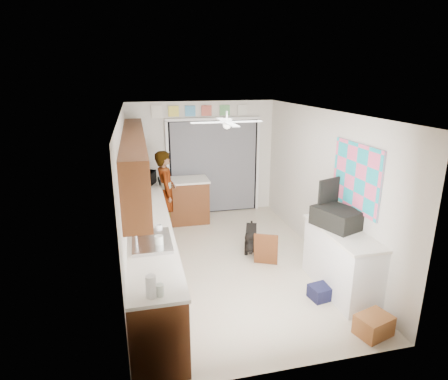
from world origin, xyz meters
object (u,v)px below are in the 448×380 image
suitcase (337,218)px  man (166,192)px  cup (159,228)px  paper_towel_roll (151,286)px  cardboard_box (374,325)px  navy_crate (321,292)px  dog (251,238)px  microwave (145,179)px

suitcase → man: man is taller
cup → suitcase: suitcase is taller
man → suitcase: bearing=-138.7°
cup → paper_towel_roll: size_ratio=0.47×
cardboard_box → man: (-2.15, 3.75, 0.70)m
navy_crate → dog: size_ratio=0.49×
microwave → man: man is taller
dog → man: bearing=156.2°
dog → cup: bearing=-132.7°
cup → navy_crate: bearing=-18.8°
suitcase → dog: size_ratio=0.99×
navy_crate → cup: bearing=161.2°
paper_towel_roll → man: (0.45, 3.80, -0.23)m
suitcase → cardboard_box: suitcase is taller
microwave → navy_crate: (2.29, -3.10, -0.97)m
paper_towel_roll → man: man is taller
suitcase → cup: bearing=149.5°
microwave → man: (0.39, -0.20, -0.25)m
dog → microwave: bearing=159.0°
cup → suitcase: 2.53m
paper_towel_roll → cardboard_box: size_ratio=0.56×
paper_towel_roll → navy_crate: 2.69m
suitcase → dog: (-0.85, 1.35, -0.82)m
cardboard_box → navy_crate: cardboard_box is taller
microwave → navy_crate: bearing=-121.8°
microwave → cup: 2.37m
microwave → cardboard_box: size_ratio=1.16×
paper_towel_roll → cardboard_box: bearing=1.1°
cup → man: man is taller
man → microwave: bearing=63.3°
cup → man: size_ratio=0.07×
cardboard_box → man: man is taller
microwave → cardboard_box: 4.79m
cup → suitcase: (2.50, -0.43, 0.09)m
suitcase → dog: 1.79m
cup → paper_towel_roll: bearing=-96.0°
dog → suitcase: bearing=-39.7°
man → paper_towel_roll: bearing=174.0°
microwave → paper_towel_roll: 4.00m
microwave → paper_towel_roll: microwave is taller
cardboard_box → dog: dog is taller
cup → dog: 2.02m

